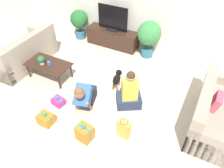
% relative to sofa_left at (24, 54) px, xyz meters
% --- Properties ---
extents(ground_plane, '(16.00, 16.00, 0.00)m').
position_rel_sofa_left_xyz_m(ground_plane, '(2.40, -0.41, -0.31)').
color(ground_plane, beige).
extents(wall_back, '(8.40, 0.06, 2.60)m').
position_rel_sofa_left_xyz_m(wall_back, '(2.40, 2.22, 0.99)').
color(wall_back, white).
rests_on(wall_back, ground_plane).
extents(sofa_left, '(0.89, 1.78, 0.88)m').
position_rel_sofa_left_xyz_m(sofa_left, '(0.00, 0.00, 0.00)').
color(sofa_left, tan).
rests_on(sofa_left, ground_plane).
extents(sofa_right, '(0.89, 1.78, 0.88)m').
position_rel_sofa_left_xyz_m(sofa_right, '(4.80, 0.14, -0.00)').
color(sofa_right, tan).
rests_on(sofa_right, ground_plane).
extents(coffee_table, '(1.07, 0.59, 0.41)m').
position_rel_sofa_left_xyz_m(coffee_table, '(0.97, -0.15, 0.06)').
color(coffee_table, '#382319').
rests_on(coffee_table, ground_plane).
extents(tv_console, '(1.54, 0.46, 0.50)m').
position_rel_sofa_left_xyz_m(tv_console, '(1.65, 1.92, -0.06)').
color(tv_console, '#382319').
rests_on(tv_console, ground_plane).
extents(tv, '(0.90, 0.20, 0.72)m').
position_rel_sofa_left_xyz_m(tv, '(1.65, 1.92, 0.51)').
color(tv, black).
rests_on(tv, tv_console).
extents(potted_plant_back_right, '(0.64, 0.64, 1.02)m').
position_rel_sofa_left_xyz_m(potted_plant_back_right, '(2.77, 1.87, 0.33)').
color(potted_plant_back_right, '#336B84').
rests_on(potted_plant_back_right, ground_plane).
extents(potted_plant_back_left, '(0.54, 0.54, 0.90)m').
position_rel_sofa_left_xyz_m(potted_plant_back_left, '(0.53, 1.87, 0.24)').
color(potted_plant_back_left, '#336B84').
rests_on(potted_plant_back_left, ground_plane).
extents(person_kneeling, '(0.50, 0.79, 0.77)m').
position_rel_sofa_left_xyz_m(person_kneeling, '(2.30, -0.61, 0.03)').
color(person_kneeling, '#23232D').
rests_on(person_kneeling, ground_plane).
extents(person_sitting, '(0.65, 0.62, 0.94)m').
position_rel_sofa_left_xyz_m(person_sitting, '(3.10, -0.13, 0.02)').
color(person_sitting, '#283351').
rests_on(person_sitting, ground_plane).
extents(dog, '(0.22, 0.52, 0.36)m').
position_rel_sofa_left_xyz_m(dog, '(2.59, 0.32, -0.07)').
color(dog, black).
rests_on(dog, ground_plane).
extents(gift_box_a, '(0.29, 0.24, 0.22)m').
position_rel_sofa_left_xyz_m(gift_box_a, '(1.73, -0.82, -0.23)').
color(gift_box_a, '#CC3389').
rests_on(gift_box_a, ground_plane).
extents(gift_box_b, '(0.31, 0.28, 0.40)m').
position_rel_sofa_left_xyz_m(gift_box_b, '(2.73, -1.30, -0.15)').
color(gift_box_b, orange).
rests_on(gift_box_b, ground_plane).
extents(gift_box_c, '(0.30, 0.25, 0.29)m').
position_rel_sofa_left_xyz_m(gift_box_c, '(1.84, -1.35, -0.20)').
color(gift_box_c, orange).
rests_on(gift_box_c, ground_plane).
extents(gift_bag_a, '(0.25, 0.17, 0.43)m').
position_rel_sofa_left_xyz_m(gift_bag_a, '(3.35, -0.92, -0.11)').
color(gift_bag_a, '#E5B74C').
rests_on(gift_bag_a, ground_plane).
extents(mug, '(0.12, 0.08, 0.09)m').
position_rel_sofa_left_xyz_m(mug, '(1.03, -0.18, 0.15)').
color(mug, '#386BAD').
rests_on(mug, coffee_table).
extents(tabletop_plant, '(0.17, 0.17, 0.22)m').
position_rel_sofa_left_xyz_m(tabletop_plant, '(0.85, -0.23, 0.22)').
color(tabletop_plant, beige).
rests_on(tabletop_plant, coffee_table).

